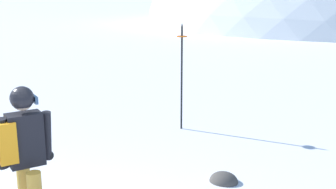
# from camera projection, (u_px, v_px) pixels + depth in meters

# --- Properties ---
(ridge_peak_main) EXTENTS (29.59, 26.63, 17.00)m
(ridge_peak_main) POSITION_uv_depth(u_px,v_px,m) (326.00, 24.00, 35.13)
(ridge_peak_main) COLOR white
(ridge_peak_main) RESTS_ON ground
(snowboarder_main) EXTENTS (1.59, 1.12, 1.71)m
(snowboarder_main) POSITION_uv_depth(u_px,v_px,m) (24.00, 159.00, 4.63)
(snowboarder_main) COLOR #D11E5B
(snowboarder_main) RESTS_ON ground
(piste_marker_far) EXTENTS (0.20, 0.20, 2.09)m
(piste_marker_far) POSITION_uv_depth(u_px,v_px,m) (182.00, 70.00, 8.32)
(piste_marker_far) COLOR black
(piste_marker_far) RESTS_ON ground
(rock_dark) EXTENTS (0.42, 0.36, 0.29)m
(rock_dark) POSITION_uv_depth(u_px,v_px,m) (224.00, 182.00, 6.21)
(rock_dark) COLOR #4C4742
(rock_dark) RESTS_ON ground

